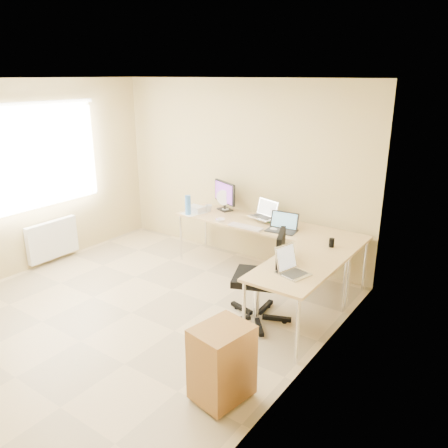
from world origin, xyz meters
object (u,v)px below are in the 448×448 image
Objects in this scene: monitor at (225,196)px; laptop_black at (282,222)px; desk_fan at (225,201)px; desk_return at (297,297)px; water_bottle at (188,205)px; laptop_return at (294,264)px; laptop_center at (263,209)px; desk_main at (266,249)px; keyboard at (246,227)px; office_chair at (257,279)px; mug at (208,208)px; cabinet at (222,362)px.

monitor is 1.19m from laptop_black.
laptop_black is at bearing -21.52° from desk_fan.
desk_return is 2.25m from monitor.
laptop_black is at bearing 6.01° from water_bottle.
desk_return is 2.57× the size of monitor.
laptop_return is (1.85, -1.43, -0.03)m from desk_fan.
laptop_center is 1.28× the size of water_bottle.
monitor is (-0.83, 0.20, 0.58)m from desk_main.
keyboard is 1.40× the size of laptop_return.
desk_main is at bearing 14.80° from water_bottle.
laptop_black is 0.80× the size of keyboard.
office_chair reaches higher than water_bottle.
cabinet is (1.97, -2.41, -0.42)m from mug.
desk_return is at bearing -45.73° from desk_main.
office_chair reaches higher than desk_fan.
cabinet is (0.68, -2.26, -0.49)m from laptop_black.
desk_return is 2.27m from water_bottle.
laptop_black is at bearing -12.73° from laptop_center.
laptop_black is at bearing -6.49° from mug.
keyboard is 1.65× the size of desk_fan.
laptop_center reaches higher than desk_main.
keyboard is 1.50m from laptop_return.
monitor is at bearing 59.54° from water_bottle.
desk_return is 4.51× the size of desk_fan.
desk_return is at bearing 100.26° from cabinet.
keyboard is (-0.15, -0.30, 0.38)m from desk_main.
water_bottle is (-2.10, 0.70, 0.51)m from desk_return.
laptop_center reaches higher than laptop_black.
laptop_center is 0.41m from keyboard.
water_bottle is 0.58m from desk_fan.
desk_fan is at bearing 50.90° from mug.
office_chair reaches higher than keyboard.
office_chair is at bearing -36.55° from mug.
desk_main is at bearing 10.10° from monitor.
desk_return is 0.47m from office_chair.
desk_main is 1.26m from office_chair.
desk_return is at bearing -9.97° from monitor.
laptop_center is 1.08m from water_bottle.
laptop_center reaches higher than laptop_return.
laptop_center is 1.44m from office_chair.
laptop_black is 1.44m from water_bottle.
mug is at bearing 64.74° from water_bottle.
water_bottle is at bearing -165.20° from desk_main.
keyboard is 4.52× the size of mug.
laptop_black reaches higher than keyboard.
monitor is at bearing 143.48° from keyboard.
monitor is at bearing 67.64° from laptop_return.
desk_return is 0.53m from laptop_return.
water_bottle is 3.03m from cabinet.
laptop_black is at bearing 17.90° from keyboard.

